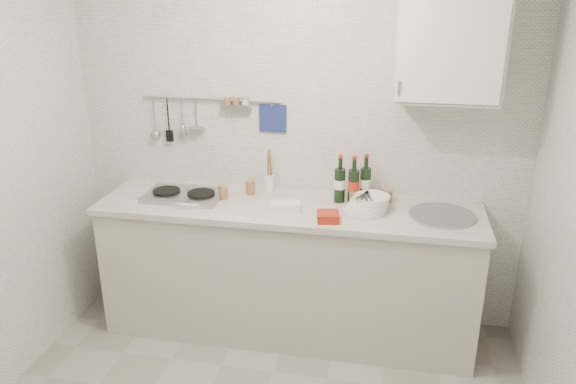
{
  "coord_description": "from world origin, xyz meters",
  "views": [
    {
      "loc": [
        0.63,
        -2.15,
        2.26
      ],
      "look_at": [
        0.04,
        0.9,
        1.09
      ],
      "focal_mm": 35.0,
      "sensor_mm": 36.0,
      "label": 1
    }
  ],
  "objects_px": {
    "plate_stack_sink": "(368,204)",
    "wine_bottles": "(353,179)",
    "wall_cabinet": "(449,39)",
    "utensil_crock": "(269,181)",
    "plate_stack_hob": "(194,198)"
  },
  "relations": [
    {
      "from": "plate_stack_hob",
      "to": "plate_stack_sink",
      "type": "distance_m",
      "value": 1.12
    },
    {
      "from": "plate_stack_sink",
      "to": "utensil_crock",
      "type": "relative_size",
      "value": 0.95
    },
    {
      "from": "wine_bottles",
      "to": "utensil_crock",
      "type": "height_order",
      "value": "wine_bottles"
    },
    {
      "from": "wall_cabinet",
      "to": "plate_stack_sink",
      "type": "bearing_deg",
      "value": -162.52
    },
    {
      "from": "wine_bottles",
      "to": "utensil_crock",
      "type": "distance_m",
      "value": 0.58
    },
    {
      "from": "plate_stack_hob",
      "to": "utensil_crock",
      "type": "bearing_deg",
      "value": 30.87
    },
    {
      "from": "plate_stack_sink",
      "to": "plate_stack_hob",
      "type": "bearing_deg",
      "value": -178.65
    },
    {
      "from": "plate_stack_sink",
      "to": "wine_bottles",
      "type": "height_order",
      "value": "wine_bottles"
    },
    {
      "from": "utensil_crock",
      "to": "wall_cabinet",
      "type": "bearing_deg",
      "value": -5.97
    },
    {
      "from": "wine_bottles",
      "to": "plate_stack_hob",
      "type": "bearing_deg",
      "value": -170.48
    },
    {
      "from": "plate_stack_hob",
      "to": "wall_cabinet",
      "type": "bearing_deg",
      "value": 5.7
    },
    {
      "from": "wall_cabinet",
      "to": "utensil_crock",
      "type": "bearing_deg",
      "value": 174.03
    },
    {
      "from": "wall_cabinet",
      "to": "plate_stack_sink",
      "type": "relative_size",
      "value": 2.51
    },
    {
      "from": "utensil_crock",
      "to": "plate_stack_sink",
      "type": "bearing_deg",
      "value": -19.29
    },
    {
      "from": "wall_cabinet",
      "to": "utensil_crock",
      "type": "height_order",
      "value": "wall_cabinet"
    }
  ]
}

